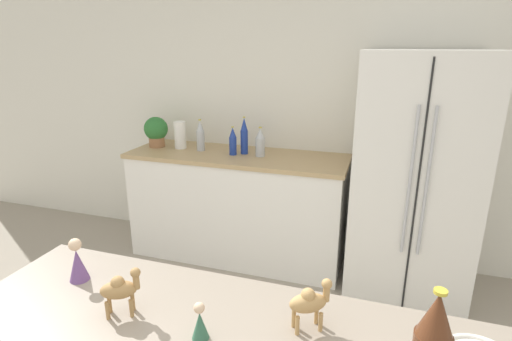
{
  "coord_description": "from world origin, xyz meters",
  "views": [
    {
      "loc": [
        0.61,
        -0.61,
        1.8
      ],
      "look_at": [
        -0.03,
        1.35,
        1.15
      ],
      "focal_mm": 28.0,
      "sensor_mm": 36.0,
      "label": 1
    }
  ],
  "objects_px": {
    "camel_figurine_second": "(120,289)",
    "wise_man_figurine_crimson": "(200,323)",
    "camel_figurine": "(310,301)",
    "back_bottle_0": "(260,142)",
    "paper_towel_roll": "(180,135)",
    "back_bottle_2": "(200,136)",
    "potted_plant": "(156,131)",
    "back_bottle_3": "(244,136)",
    "wise_man_figurine_purple": "(78,262)",
    "back_bottle_1": "(233,141)",
    "refrigerator": "(414,178)"
  },
  "relations": [
    {
      "from": "back_bottle_0",
      "to": "wise_man_figurine_crimson",
      "type": "height_order",
      "value": "back_bottle_0"
    },
    {
      "from": "potted_plant",
      "to": "wise_man_figurine_crimson",
      "type": "distance_m",
      "value": 2.64
    },
    {
      "from": "wise_man_figurine_crimson",
      "to": "back_bottle_1",
      "type": "bearing_deg",
      "value": 108.91
    },
    {
      "from": "back_bottle_0",
      "to": "wise_man_figurine_purple",
      "type": "xyz_separation_m",
      "value": [
        -0.03,
        -2.03,
        0.03
      ]
    },
    {
      "from": "back_bottle_1",
      "to": "back_bottle_2",
      "type": "height_order",
      "value": "back_bottle_2"
    },
    {
      "from": "back_bottle_2",
      "to": "camel_figurine",
      "type": "relative_size",
      "value": 1.71
    },
    {
      "from": "refrigerator",
      "to": "paper_towel_roll",
      "type": "height_order",
      "value": "refrigerator"
    },
    {
      "from": "refrigerator",
      "to": "wise_man_figurine_purple",
      "type": "bearing_deg",
      "value": -121.65
    },
    {
      "from": "back_bottle_3",
      "to": "camel_figurine_second",
      "type": "height_order",
      "value": "back_bottle_3"
    },
    {
      "from": "back_bottle_0",
      "to": "wise_man_figurine_crimson",
      "type": "distance_m",
      "value": 2.22
    },
    {
      "from": "potted_plant",
      "to": "back_bottle_2",
      "type": "distance_m",
      "value": 0.43
    },
    {
      "from": "back_bottle_0",
      "to": "camel_figurine",
      "type": "xyz_separation_m",
      "value": [
        0.79,
        -2.03,
        0.06
      ]
    },
    {
      "from": "potted_plant",
      "to": "paper_towel_roll",
      "type": "distance_m",
      "value": 0.23
    },
    {
      "from": "back_bottle_1",
      "to": "wise_man_figurine_purple",
      "type": "distance_m",
      "value": 2.01
    },
    {
      "from": "back_bottle_2",
      "to": "back_bottle_3",
      "type": "relative_size",
      "value": 0.87
    },
    {
      "from": "back_bottle_2",
      "to": "camel_figurine_second",
      "type": "xyz_separation_m",
      "value": [
        0.77,
        -2.16,
        0.04
      ]
    },
    {
      "from": "camel_figurine_second",
      "to": "wise_man_figurine_crimson",
      "type": "relative_size",
      "value": 1.35
    },
    {
      "from": "paper_towel_roll",
      "to": "potted_plant",
      "type": "bearing_deg",
      "value": -176.85
    },
    {
      "from": "camel_figurine_second",
      "to": "wise_man_figurine_purple",
      "type": "relative_size",
      "value": 0.98
    },
    {
      "from": "refrigerator",
      "to": "wise_man_figurine_purple",
      "type": "height_order",
      "value": "refrigerator"
    },
    {
      "from": "refrigerator",
      "to": "camel_figurine_second",
      "type": "relative_size",
      "value": 11.39
    },
    {
      "from": "paper_towel_roll",
      "to": "back_bottle_1",
      "type": "distance_m",
      "value": 0.52
    },
    {
      "from": "potted_plant",
      "to": "back_bottle_3",
      "type": "height_order",
      "value": "back_bottle_3"
    },
    {
      "from": "camel_figurine",
      "to": "wise_man_figurine_crimson",
      "type": "bearing_deg",
      "value": -154.65
    },
    {
      "from": "wise_man_figurine_purple",
      "to": "back_bottle_0",
      "type": "bearing_deg",
      "value": 89.22
    },
    {
      "from": "camel_figurine",
      "to": "potted_plant",
      "type": "bearing_deg",
      "value": 130.62
    },
    {
      "from": "back_bottle_0",
      "to": "wise_man_figurine_crimson",
      "type": "xyz_separation_m",
      "value": [
        0.5,
        -2.16,
        0.01
      ]
    },
    {
      "from": "camel_figurine_second",
      "to": "wise_man_figurine_crimson",
      "type": "xyz_separation_m",
      "value": [
        0.27,
        -0.02,
        -0.04
      ]
    },
    {
      "from": "refrigerator",
      "to": "back_bottle_1",
      "type": "height_order",
      "value": "refrigerator"
    },
    {
      "from": "refrigerator",
      "to": "wise_man_figurine_crimson",
      "type": "bearing_deg",
      "value": -107.85
    },
    {
      "from": "back_bottle_1",
      "to": "wise_man_figurine_crimson",
      "type": "height_order",
      "value": "back_bottle_1"
    },
    {
      "from": "refrigerator",
      "to": "wise_man_figurine_crimson",
      "type": "height_order",
      "value": "refrigerator"
    },
    {
      "from": "back_bottle_2",
      "to": "wise_man_figurine_purple",
      "type": "relative_size",
      "value": 1.7
    },
    {
      "from": "refrigerator",
      "to": "camel_figurine_second",
      "type": "bearing_deg",
      "value": -114.56
    },
    {
      "from": "paper_towel_roll",
      "to": "wise_man_figurine_crimson",
      "type": "height_order",
      "value": "paper_towel_roll"
    },
    {
      "from": "back_bottle_0",
      "to": "back_bottle_1",
      "type": "height_order",
      "value": "back_bottle_0"
    },
    {
      "from": "wise_man_figurine_crimson",
      "to": "wise_man_figurine_purple",
      "type": "height_order",
      "value": "wise_man_figurine_purple"
    },
    {
      "from": "paper_towel_roll",
      "to": "camel_figurine",
      "type": "relative_size",
      "value": 1.5
    },
    {
      "from": "camel_figurine_second",
      "to": "paper_towel_roll",
      "type": "bearing_deg",
      "value": 114.18
    },
    {
      "from": "back_bottle_0",
      "to": "back_bottle_3",
      "type": "xyz_separation_m",
      "value": [
        -0.15,
        0.03,
        0.03
      ]
    },
    {
      "from": "potted_plant",
      "to": "wise_man_figurine_purple",
      "type": "relative_size",
      "value": 1.68
    },
    {
      "from": "camel_figurine",
      "to": "wise_man_figurine_crimson",
      "type": "xyz_separation_m",
      "value": [
        -0.28,
        -0.13,
        -0.04
      ]
    },
    {
      "from": "back_bottle_0",
      "to": "paper_towel_roll",
      "type": "bearing_deg",
      "value": 177.31
    },
    {
      "from": "refrigerator",
      "to": "back_bottle_2",
      "type": "distance_m",
      "value": 1.73
    },
    {
      "from": "potted_plant",
      "to": "back_bottle_0",
      "type": "bearing_deg",
      "value": -1.32
    },
    {
      "from": "potted_plant",
      "to": "camel_figurine",
      "type": "xyz_separation_m",
      "value": [
        1.76,
        -2.05,
        0.03
      ]
    },
    {
      "from": "wise_man_figurine_purple",
      "to": "paper_towel_roll",
      "type": "bearing_deg",
      "value": 109.17
    },
    {
      "from": "back_bottle_3",
      "to": "camel_figurine_second",
      "type": "distance_m",
      "value": 2.21
    },
    {
      "from": "camel_figurine",
      "to": "back_bottle_0",
      "type": "bearing_deg",
      "value": 111.18
    },
    {
      "from": "paper_towel_roll",
      "to": "back_bottle_3",
      "type": "distance_m",
      "value": 0.6
    }
  ]
}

